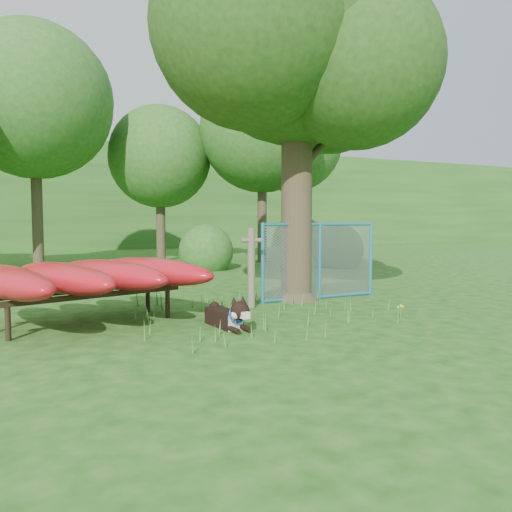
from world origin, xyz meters
name	(u,v)px	position (x,y,z in m)	size (l,w,h in m)	color
ground	(278,328)	(0.00, 0.00, 0.00)	(80.00, 80.00, 0.00)	#17470E
oak_tree	(295,38)	(1.53, 2.26, 5.18)	(6.06, 5.28, 7.77)	#382D1E
wooden_post	(251,266)	(0.36, 1.76, 0.78)	(0.40, 0.15, 1.48)	brown
kayak_rack	(87,276)	(-2.55, 1.47, 0.75)	(3.91, 3.50, 0.98)	black
husky_dog	(229,316)	(-0.67, 0.27, 0.19)	(0.39, 1.21, 0.53)	black
fence_section	(320,261)	(2.06, 2.11, 0.79)	(2.69, 0.13, 2.62)	#298FC0
wildflower_clump	(401,308)	(2.15, -0.23, 0.19)	(0.11, 0.10, 0.23)	#40822A
bg_tree_b	(34,101)	(-3.00, 12.00, 5.61)	(5.20, 5.20, 8.22)	#382D1E
bg_tree_c	(160,157)	(1.50, 13.00, 4.11)	(4.00, 4.00, 6.12)	#382D1E
bg_tree_d	(262,130)	(5.00, 11.00, 5.08)	(4.80, 4.80, 7.50)	#382D1E
bg_tree_e	(293,143)	(8.00, 14.00, 5.23)	(4.60, 4.60, 7.55)	#382D1E
shrub_right	(338,267)	(6.50, 8.00, 0.00)	(1.80, 1.80, 1.80)	#24571C
shrub_mid	(206,270)	(2.00, 9.00, 0.00)	(1.80, 1.80, 1.80)	#24571C
wooded_hillside	(81,200)	(0.00, 28.00, 3.00)	(80.00, 12.00, 6.00)	#24571C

